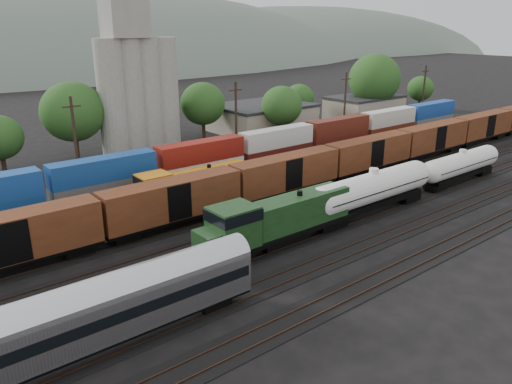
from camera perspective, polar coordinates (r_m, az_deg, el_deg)
ground at (r=52.93m, az=1.57°, el=-3.57°), size 600.00×600.00×0.00m
tracks at (r=52.91m, az=1.57°, el=-3.52°), size 180.00×33.20×0.20m
green_locomotive at (r=46.06m, az=2.00°, el=-3.32°), size 18.66×3.29×4.94m
tank_car_a at (r=55.82m, az=13.16°, el=0.33°), size 18.91×3.39×4.96m
tank_car_b at (r=70.63m, az=22.38°, el=2.93°), size 16.25×2.91×4.26m
passenger_coach at (r=33.46m, az=-17.52°, el=-12.79°), size 22.10×2.73×5.02m
orange_locomotive at (r=57.67m, az=-7.76°, el=0.78°), size 17.22×2.87×4.30m
boxcar_string at (r=64.88m, az=8.51°, el=3.38°), size 184.40×2.90×4.20m
container_wall at (r=62.11m, az=-9.55°, el=2.32°), size 161.63×2.60×5.80m
grain_silo at (r=81.69m, az=-13.41°, el=12.06°), size 13.40×5.00×29.00m
industrial_sheds at (r=83.90m, az=-10.68°, el=6.38°), size 119.38×17.26×5.10m
tree_band at (r=78.13m, az=-24.07°, el=7.83°), size 163.43×22.89×14.31m
utility_poles at (r=68.65m, az=-10.42°, el=6.79°), size 122.20×0.36×12.00m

